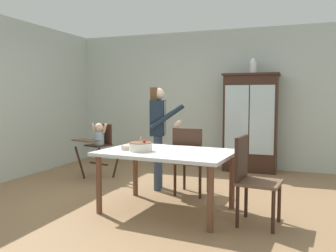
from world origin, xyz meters
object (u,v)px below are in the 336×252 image
object	(u,v)px
dining_chair_far_side	(189,157)
dining_chair_right_end	(250,174)
birthday_cake	(141,147)
adult_person	(159,125)
high_chair_with_toddler	(99,140)
ceramic_vase	(253,67)
serving_bowl	(128,148)
china_cabinet	(250,122)
dining_table	(167,158)

from	to	relation	value
dining_chair_far_side	dining_chair_right_end	bearing A→B (deg)	142.19
birthday_cake	dining_chair_far_side	size ratio (longest dim) A/B	0.29
dining_chair_far_side	birthday_cake	bearing A→B (deg)	71.12
adult_person	dining_chair_far_side	world-z (taller)	adult_person
birthday_cake	dining_chair_right_end	xyz separation A→B (m)	(1.29, 0.04, -0.24)
high_chair_with_toddler	dining_chair_far_side	xyz separation A→B (m)	(1.76, -0.50, -0.10)
ceramic_vase	serving_bowl	world-z (taller)	ceramic_vase
birthday_cake	serving_bowl	size ratio (longest dim) A/B	1.56
ceramic_vase	dining_chair_right_end	distance (m)	3.15
china_cabinet	adult_person	distance (m)	2.12
high_chair_with_toddler	ceramic_vase	bearing A→B (deg)	48.04
china_cabinet	adult_person	xyz separation A→B (m)	(-1.13, -1.79, 0.05)
china_cabinet	serving_bowl	size ratio (longest dim) A/B	10.12
china_cabinet	dining_chair_far_side	size ratio (longest dim) A/B	1.90
adult_person	dining_chair_right_end	world-z (taller)	adult_person
china_cabinet	serving_bowl	world-z (taller)	china_cabinet
serving_bowl	dining_chair_far_side	distance (m)	1.00
dining_chair_far_side	serving_bowl	bearing A→B (deg)	59.50
serving_bowl	dining_table	bearing A→B (deg)	9.22
china_cabinet	serving_bowl	distance (m)	3.03
high_chair_with_toddler	adult_person	size ratio (longest dim) A/B	0.62
china_cabinet	high_chair_with_toddler	bearing A→B (deg)	-147.72
adult_person	dining_chair_right_end	distance (m)	1.84
high_chair_with_toddler	dining_chair_right_end	distance (m)	3.00
ceramic_vase	dining_table	size ratio (longest dim) A/B	0.16
ceramic_vase	dining_chair_far_side	world-z (taller)	ceramic_vase
high_chair_with_toddler	birthday_cake	xyz separation A→B (m)	(1.41, -1.37, 0.14)
ceramic_vase	high_chair_with_toddler	size ratio (longest dim) A/B	0.28
adult_person	ceramic_vase	bearing A→B (deg)	-46.94
dining_table	dining_chair_right_end	bearing A→B (deg)	-4.94
ceramic_vase	high_chair_with_toddler	bearing A→B (deg)	-148.00
serving_bowl	dining_chair_far_side	world-z (taller)	dining_chair_far_side
adult_person	dining_chair_far_side	bearing A→B (deg)	-123.93
adult_person	dining_table	bearing A→B (deg)	-166.94
china_cabinet	ceramic_vase	world-z (taller)	ceramic_vase
birthday_cake	dining_chair_far_side	world-z (taller)	dining_chair_far_side
adult_person	serving_bowl	xyz separation A→B (m)	(-0.00, -1.01, -0.20)
adult_person	dining_chair_far_side	distance (m)	0.71
high_chair_with_toddler	dining_chair_far_side	size ratio (longest dim) A/B	0.99
adult_person	dining_table	distance (m)	1.09
high_chair_with_toddler	dining_chair_far_side	distance (m)	1.84
birthday_cake	adult_person	bearing A→B (deg)	100.00
ceramic_vase	adult_person	distance (m)	2.35
high_chair_with_toddler	serving_bowl	bearing A→B (deg)	-31.15
ceramic_vase	birthday_cake	bearing A→B (deg)	-108.89
china_cabinet	adult_person	size ratio (longest dim) A/B	1.19
china_cabinet	dining_chair_far_side	xyz separation A→B (m)	(-0.59, -1.99, -0.36)
high_chair_with_toddler	birthday_cake	bearing A→B (deg)	-28.09
dining_chair_right_end	serving_bowl	bearing A→B (deg)	96.18
birthday_cake	dining_chair_right_end	bearing A→B (deg)	1.95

